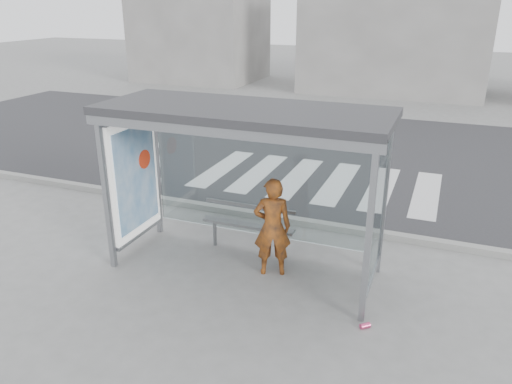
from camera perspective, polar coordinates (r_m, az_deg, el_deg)
ground at (r=8.12m, az=-1.31°, el=-8.73°), size 80.00×80.00×0.00m
road at (r=14.34m, az=9.56°, el=4.51°), size 30.00×10.00×0.01m
curb at (r=9.72m, az=3.12°, el=-3.07°), size 30.00×0.18×0.12m
crosswalk at (r=12.02m, az=6.98°, el=1.35°), size 5.55×3.00×0.00m
bus_shelter at (r=7.54m, az=-3.88°, el=5.22°), size 4.25×1.65×2.62m
building_left at (r=27.62m, az=-6.39°, el=18.89°), size 6.00×5.00×6.00m
building_center at (r=24.68m, az=15.71°, el=16.85°), size 8.00×5.00×5.00m
person at (r=7.64m, az=1.88°, el=-4.04°), size 0.68×0.57×1.59m
bench at (r=8.43m, az=-0.89°, el=-3.73°), size 1.61×0.21×0.83m
soda_can at (r=6.94m, az=12.35°, el=-14.70°), size 0.15×0.14×0.07m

